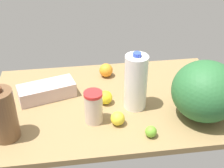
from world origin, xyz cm
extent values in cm
cube|color=olive|center=(0.00, 0.00, 1.50)|extent=(120.00, 76.00, 3.00)
cube|color=beige|center=(32.55, -7.83, 6.78)|extent=(30.46, 18.93, 7.56)
cylinder|color=beige|center=(10.48, 14.68, 10.18)|extent=(8.30, 8.30, 14.36)
cylinder|color=red|center=(10.48, 14.68, 18.06)|extent=(8.54, 8.54, 1.40)
cylinder|color=white|center=(-10.49, 6.07, 16.85)|extent=(10.86, 10.86, 27.71)
cylinder|color=blue|center=(-10.49, 6.07, 31.61)|extent=(3.80, 3.80, 1.80)
ellipsoid|color=#2B6734|center=(-40.31, 17.63, 16.83)|extent=(30.86, 30.86, 27.65)
cylinder|color=brown|center=(48.93, 20.08, 14.76)|extent=(11.75, 11.75, 23.53)
sphere|color=yellow|center=(3.52, 1.66, 6.44)|extent=(6.88, 6.88, 6.88)
sphere|color=orange|center=(-0.47, -24.32, 6.84)|extent=(7.69, 7.69, 7.69)
sphere|color=#6BAF3F|center=(-45.08, -6.77, 5.89)|extent=(5.77, 5.77, 5.77)
sphere|color=yellow|center=(0.06, 18.58, 6.25)|extent=(6.50, 6.50, 6.50)
sphere|color=#6FB030|center=(-12.99, 28.65, 5.58)|extent=(5.17, 5.17, 5.17)
camera|label=1|loc=(17.88, 127.48, 95.73)|focal=50.00mm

